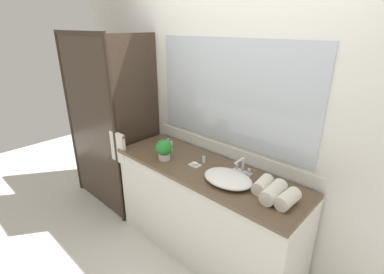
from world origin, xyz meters
The scene contains 14 objects.
ground_plane centered at (0.00, 0.00, 0.00)m, with size 8.00×8.00×0.00m, color silver.
wall_back_with_mirror centered at (0.00, 0.34, 1.31)m, with size 4.40×0.06×2.60m.
vanity_cabinet centered at (0.00, 0.01, 0.45)m, with size 1.80×0.58×0.90m.
shower_enclosure centered at (-1.28, -0.19, 1.02)m, with size 1.20×0.59×2.00m.
sink_basin centered at (0.28, -0.05, 0.93)m, with size 0.41×0.30×0.07m, color white.
faucet centered at (0.28, 0.15, 0.95)m, with size 0.17×0.14×0.14m.
potted_plant centered at (-0.38, -0.12, 1.00)m, with size 0.15×0.15×0.19m.
soap_dish centered at (-0.10, -0.02, 0.91)m, with size 0.10×0.07×0.04m.
amenity_bottle_lotion centered at (-0.08, 0.08, 0.94)m, with size 0.03×0.03×0.09m.
amenity_bottle_conditioner centered at (-0.48, 0.05, 0.95)m, with size 0.03×0.03×0.10m.
amenity_bottle_shampoo centered at (-0.58, 0.10, 0.94)m, with size 0.03×0.03×0.08m.
rolled_towel_near_edge centered at (0.76, -0.02, 0.95)m, with size 0.10×0.10×0.20m, color silver.
rolled_towel_middle centered at (0.65, -0.01, 0.95)m, with size 0.11×0.11×0.24m, color silver.
rolled_towel_far_edge centered at (0.54, 0.03, 0.95)m, with size 0.10×0.10×0.19m, color silver.
Camera 1 is at (1.40, -1.64, 2.05)m, focal length 26.39 mm.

